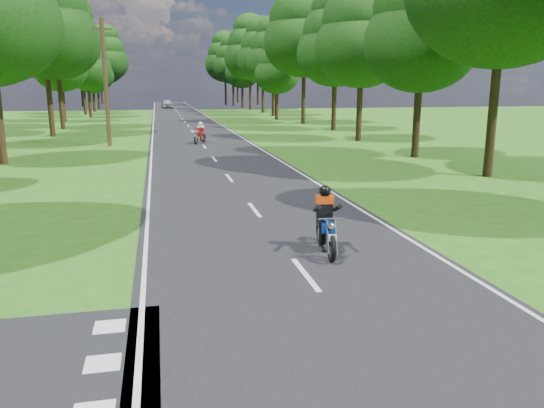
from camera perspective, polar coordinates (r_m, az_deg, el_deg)
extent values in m
plane|color=#295D15|center=(9.43, 6.96, -11.74)|extent=(160.00, 160.00, 0.00)
cube|color=black|center=(58.30, -9.36, 8.71)|extent=(7.00, 140.00, 0.02)
cube|color=silver|center=(11.19, 3.61, -7.53)|extent=(0.12, 2.00, 0.01)
cube|color=silver|center=(16.80, -1.91, -0.61)|extent=(0.12, 2.00, 0.01)
cube|color=silver|center=(22.61, -4.62, 2.81)|extent=(0.12, 2.00, 0.01)
cube|color=silver|center=(28.51, -6.22, 4.83)|extent=(0.12, 2.00, 0.01)
cube|color=silver|center=(34.43, -7.28, 6.14)|extent=(0.12, 2.00, 0.01)
cube|color=silver|center=(40.38, -8.03, 7.07)|extent=(0.12, 2.00, 0.01)
cube|color=silver|center=(46.35, -8.59, 7.76)|extent=(0.12, 2.00, 0.01)
cube|color=silver|center=(52.32, -9.02, 8.30)|extent=(0.12, 2.00, 0.01)
cube|color=silver|center=(58.30, -9.36, 8.72)|extent=(0.12, 2.00, 0.01)
cube|color=silver|center=(64.28, -9.64, 9.06)|extent=(0.12, 2.00, 0.01)
cube|color=silver|center=(70.26, -9.88, 9.35)|extent=(0.12, 2.00, 0.01)
cube|color=silver|center=(76.25, -10.07, 9.59)|extent=(0.12, 2.00, 0.01)
cube|color=silver|center=(82.24, -10.24, 9.79)|extent=(0.12, 2.00, 0.01)
cube|color=silver|center=(88.23, -10.39, 9.97)|extent=(0.12, 2.00, 0.01)
cube|color=silver|center=(94.22, -10.52, 10.13)|extent=(0.12, 2.00, 0.01)
cube|color=silver|center=(100.21, -10.63, 10.26)|extent=(0.12, 2.00, 0.01)
cube|color=silver|center=(106.20, -10.73, 10.38)|extent=(0.12, 2.00, 0.01)
cube|color=silver|center=(112.20, -10.82, 10.49)|extent=(0.12, 2.00, 0.01)
cube|color=silver|center=(118.19, -10.90, 10.59)|extent=(0.12, 2.00, 0.01)
cube|color=silver|center=(124.19, -10.97, 10.67)|extent=(0.12, 2.00, 0.01)
cube|color=silver|center=(58.23, -12.64, 8.58)|extent=(0.10, 140.00, 0.01)
cube|color=silver|center=(58.55, -6.10, 8.83)|extent=(0.10, 140.00, 0.01)
cube|color=silver|center=(8.22, -17.75, -15.99)|extent=(0.50, 0.50, 0.01)
cube|color=silver|center=(9.29, -17.06, -12.47)|extent=(0.50, 0.50, 0.01)
cylinder|color=black|center=(29.92, -27.24, 7.60)|extent=(0.40, 0.40, 3.91)
cylinder|color=black|center=(44.44, -22.73, 9.49)|extent=(0.40, 0.40, 4.32)
ellipsoid|color=black|center=(44.55, -23.33, 16.32)|extent=(7.56, 7.56, 6.42)
ellipsoid|color=black|center=(44.77, -23.58, 18.99)|extent=(6.48, 6.48, 5.51)
cylinder|color=black|center=(51.90, -21.74, 9.94)|extent=(0.40, 0.40, 4.40)
ellipsoid|color=black|center=(52.01, -22.24, 15.90)|extent=(7.71, 7.71, 6.55)
ellipsoid|color=black|center=(52.21, -22.45, 18.25)|extent=(6.60, 6.60, 5.61)
cylinder|color=black|center=(61.69, -21.50, 9.70)|extent=(0.40, 0.40, 3.20)
ellipsoid|color=black|center=(61.67, -21.80, 13.35)|extent=(5.60, 5.60, 4.76)
ellipsoid|color=black|center=(61.73, -21.92, 14.79)|extent=(4.80, 4.80, 4.08)
ellipsoid|color=black|center=(61.83, -22.05, 16.23)|extent=(3.60, 3.60, 3.06)
cylinder|color=black|center=(68.74, -18.98, 10.11)|extent=(0.40, 0.40, 3.22)
ellipsoid|color=black|center=(68.72, -19.23, 13.41)|extent=(5.64, 5.64, 4.79)
ellipsoid|color=black|center=(68.78, -19.32, 14.71)|extent=(4.83, 4.83, 4.11)
ellipsoid|color=black|center=(68.87, -19.42, 16.01)|extent=(3.62, 3.62, 3.08)
cylinder|color=black|center=(76.62, -19.50, 10.42)|extent=(0.40, 0.40, 3.61)
ellipsoid|color=black|center=(76.63, -19.75, 13.73)|extent=(6.31, 6.31, 5.37)
ellipsoid|color=black|center=(76.70, -19.85, 15.04)|extent=(5.41, 5.41, 4.60)
ellipsoid|color=black|center=(76.82, -19.95, 16.35)|extent=(4.06, 4.06, 3.45)
cylinder|color=black|center=(84.36, -18.58, 10.30)|extent=(0.40, 0.40, 2.67)
ellipsoid|color=black|center=(84.33, -18.74, 12.53)|extent=(4.67, 4.67, 3.97)
ellipsoid|color=black|center=(84.35, -18.80, 13.41)|extent=(4.00, 4.00, 3.40)
ellipsoid|color=black|center=(84.39, -18.87, 14.29)|extent=(3.00, 3.00, 2.55)
cylinder|color=black|center=(93.49, -18.14, 10.63)|extent=(0.40, 0.40, 3.09)
ellipsoid|color=black|center=(93.47, -18.30, 12.96)|extent=(5.40, 5.40, 4.59)
ellipsoid|color=black|center=(93.51, -18.37, 13.88)|extent=(4.63, 4.63, 3.93)
ellipsoid|color=black|center=(93.57, -18.43, 14.79)|extent=(3.47, 3.47, 2.95)
cylinder|color=black|center=(99.87, -17.24, 11.18)|extent=(0.40, 0.40, 4.48)
ellipsoid|color=black|center=(99.93, -17.46, 14.34)|extent=(7.84, 7.84, 6.66)
ellipsoid|color=black|center=(100.04, -17.54, 15.59)|extent=(6.72, 6.72, 5.71)
ellipsoid|color=black|center=(100.20, -17.63, 16.83)|extent=(5.04, 5.04, 4.28)
cylinder|color=black|center=(108.91, -17.40, 11.15)|extent=(0.40, 0.40, 4.09)
ellipsoid|color=black|center=(108.94, -17.58, 13.80)|extent=(7.16, 7.16, 6.09)
ellipsoid|color=black|center=(109.02, -17.65, 14.84)|extent=(6.14, 6.14, 5.22)
ellipsoid|color=black|center=(109.13, -17.72, 15.89)|extent=(4.61, 4.61, 3.92)
cylinder|color=black|center=(24.68, 22.57, 8.00)|extent=(0.40, 0.40, 4.56)
cylinder|color=black|center=(30.21, 15.27, 8.19)|extent=(0.40, 0.40, 3.49)
ellipsoid|color=black|center=(30.21, 15.76, 16.34)|extent=(6.12, 6.12, 5.20)
ellipsoid|color=black|center=(30.38, 15.97, 19.54)|extent=(5.24, 5.24, 4.46)
cylinder|color=black|center=(38.36, 9.35, 9.47)|extent=(0.40, 0.40, 3.69)
ellipsoid|color=black|center=(38.39, 9.61, 16.26)|extent=(6.46, 6.46, 5.49)
ellipsoid|color=black|center=(38.54, 9.71, 18.93)|extent=(5.54, 5.54, 4.71)
cylinder|color=black|center=(47.03, 6.67, 10.15)|extent=(0.40, 0.40, 3.74)
ellipsoid|color=black|center=(47.06, 6.82, 15.76)|extent=(6.55, 6.55, 5.57)
ellipsoid|color=black|center=(47.19, 6.88, 17.97)|extent=(5.62, 5.62, 4.77)
ellipsoid|color=black|center=(47.40, 6.94, 20.17)|extent=(4.21, 4.21, 3.58)
cylinder|color=black|center=(54.82, 3.40, 11.03)|extent=(0.40, 0.40, 4.64)
ellipsoid|color=black|center=(54.95, 3.48, 16.99)|extent=(8.12, 8.12, 6.91)
ellipsoid|color=black|center=(55.17, 3.51, 19.34)|extent=(6.96, 6.96, 5.92)
cylinder|color=black|center=(61.55, 0.51, 10.42)|extent=(0.40, 0.40, 2.91)
ellipsoid|color=black|center=(61.51, 0.52, 13.75)|extent=(5.09, 5.09, 4.33)
ellipsoid|color=black|center=(61.55, 0.52, 15.07)|extent=(4.36, 4.36, 3.71)
ellipsoid|color=black|center=(61.63, 0.52, 16.39)|extent=(3.27, 3.27, 2.78)
cylinder|color=black|center=(69.09, 0.14, 11.07)|extent=(0.40, 0.40, 3.88)
ellipsoid|color=black|center=(69.12, 0.14, 15.03)|extent=(6.78, 6.78, 5.77)
ellipsoid|color=black|center=(69.22, 0.14, 16.59)|extent=(5.81, 5.81, 4.94)
ellipsoid|color=black|center=(69.38, 0.14, 18.15)|extent=(4.36, 4.36, 3.71)
cylinder|color=black|center=(77.45, -0.98, 11.35)|extent=(0.40, 0.40, 4.18)
ellipsoid|color=black|center=(77.50, -0.99, 15.16)|extent=(7.31, 7.31, 6.21)
ellipsoid|color=black|center=(77.61, -1.00, 16.66)|extent=(6.27, 6.27, 5.33)
ellipsoid|color=black|center=(77.78, -1.00, 18.16)|extent=(4.70, 4.70, 4.00)
cylinder|color=black|center=(86.20, -2.35, 11.63)|extent=(0.40, 0.40, 4.63)
ellipsoid|color=black|center=(86.28, -2.39, 15.42)|extent=(8.11, 8.11, 6.89)
ellipsoid|color=black|center=(86.42, -2.40, 16.91)|extent=(6.95, 6.95, 5.91)
ellipsoid|color=black|center=(86.62, -2.42, 18.40)|extent=(5.21, 5.21, 4.43)
cylinder|color=black|center=(93.38, -3.20, 11.31)|extent=(0.40, 0.40, 3.36)
ellipsoid|color=black|center=(93.37, -3.23, 13.85)|extent=(5.88, 5.88, 5.00)
ellipsoid|color=black|center=(93.42, -3.24, 14.86)|extent=(5.04, 5.04, 4.29)
ellipsoid|color=black|center=(93.50, -3.25, 15.86)|extent=(3.78, 3.78, 3.21)
cylinder|color=black|center=(100.44, -4.17, 11.60)|extent=(0.40, 0.40, 4.09)
ellipsoid|color=black|center=(100.47, -4.22, 14.47)|extent=(7.15, 7.15, 6.08)
ellipsoid|color=black|center=(100.56, -4.24, 15.60)|extent=(6.13, 6.13, 5.21)
ellipsoid|color=black|center=(100.68, -4.26, 16.74)|extent=(4.60, 4.60, 3.91)
cylinder|color=black|center=(108.06, -5.01, 11.76)|extent=(0.40, 0.40, 4.48)
ellipsoid|color=black|center=(108.12, -5.06, 14.69)|extent=(7.84, 7.84, 6.66)
ellipsoid|color=black|center=(108.22, -5.09, 15.84)|extent=(6.72, 6.72, 5.71)
ellipsoid|color=black|center=(108.37, -5.11, 17.00)|extent=(5.04, 5.04, 4.28)
cylinder|color=black|center=(118.63, -17.84, 11.14)|extent=(0.40, 0.40, 3.84)
ellipsoid|color=black|center=(118.65, -17.99, 13.42)|extent=(6.72, 6.72, 5.71)
ellipsoid|color=black|center=(118.71, -18.06, 14.32)|extent=(5.76, 5.76, 4.90)
ellipsoid|color=black|center=(118.80, -18.12, 15.22)|extent=(4.32, 4.32, 3.67)
cylinder|color=black|center=(121.43, -3.72, 11.80)|extent=(0.40, 0.40, 4.16)
ellipsoid|color=black|center=(121.46, -3.76, 14.22)|extent=(7.28, 7.28, 6.19)
ellipsoid|color=black|center=(121.54, -3.77, 15.18)|extent=(6.24, 6.24, 5.30)
ellipsoid|color=black|center=(121.64, -3.79, 16.13)|extent=(4.68, 4.68, 3.98)
cylinder|color=black|center=(103.95, -19.72, 10.79)|extent=(0.40, 0.40, 3.52)
ellipsoid|color=black|center=(103.95, -19.90, 13.17)|extent=(6.16, 6.16, 5.24)
ellipsoid|color=black|center=(104.00, -19.98, 14.11)|extent=(5.28, 5.28, 4.49)
ellipsoid|color=black|center=(104.08, -20.05, 15.05)|extent=(3.96, 3.96, 3.37)
cylinder|color=black|center=(107.95, -1.53, 11.80)|extent=(0.40, 0.40, 4.48)
ellipsoid|color=black|center=(108.01, -1.55, 14.73)|extent=(7.84, 7.84, 6.66)
ellipsoid|color=black|center=(108.11, -1.56, 15.89)|extent=(6.72, 6.72, 5.71)
ellipsoid|color=black|center=(108.26, -1.56, 17.04)|extent=(5.04, 5.04, 4.28)
cylinder|color=#382616|center=(36.23, -17.46, 12.30)|extent=(0.26, 0.26, 8.00)
cube|color=#382616|center=(36.39, -17.82, 17.49)|extent=(1.20, 0.10, 0.10)
imported|color=silver|center=(93.67, -11.23, 10.53)|extent=(2.08, 4.46, 1.48)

